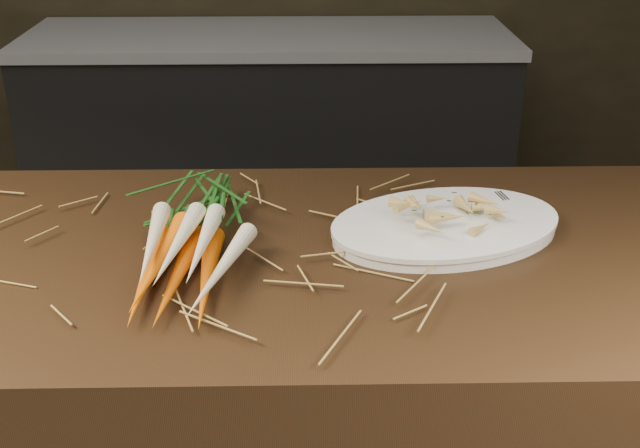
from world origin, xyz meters
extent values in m
cube|color=black|center=(0.30, 2.18, 0.40)|extent=(1.80, 0.60, 0.80)
cube|color=#99999E|center=(0.30, 2.18, 0.82)|extent=(1.82, 0.62, 0.04)
cone|color=#DB5D03|center=(0.20, 0.19, 0.92)|extent=(0.04, 0.27, 0.03)
cone|color=#DB5D03|center=(0.25, 0.18, 0.92)|extent=(0.06, 0.27, 0.03)
cone|color=#DB5D03|center=(0.29, 0.18, 0.92)|extent=(0.04, 0.27, 0.03)
cone|color=#DB5D03|center=(0.22, 0.18, 0.95)|extent=(0.07, 0.27, 0.03)
cone|color=beige|center=(0.21, 0.20, 0.97)|extent=(0.04, 0.25, 0.04)
cone|color=beige|center=(0.25, 0.18, 0.97)|extent=(0.06, 0.26, 0.04)
cone|color=beige|center=(0.28, 0.19, 0.97)|extent=(0.04, 0.26, 0.04)
cone|color=beige|center=(0.31, 0.16, 0.94)|extent=(0.09, 0.25, 0.03)
ellipsoid|color=#20561A|center=(0.26, 0.42, 0.95)|extent=(0.18, 0.24, 0.09)
cube|color=silver|center=(0.80, 0.38, 0.92)|extent=(0.04, 0.15, 0.00)
camera|label=1|loc=(0.43, -0.83, 1.48)|focal=45.00mm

